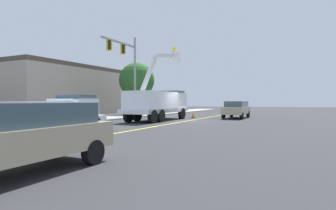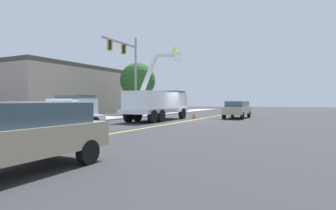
{
  "view_description": "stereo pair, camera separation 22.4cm",
  "coord_description": "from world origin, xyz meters",
  "px_view_note": "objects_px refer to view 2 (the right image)",
  "views": [
    {
      "loc": [
        -23.03,
        -6.13,
        1.74
      ],
      "look_at": [
        -2.21,
        0.99,
        1.4
      ],
      "focal_mm": 29.59,
      "sensor_mm": 36.0,
      "label": 1
    },
    {
      "loc": [
        -22.95,
        -6.34,
        1.74
      ],
      "look_at": [
        -2.21,
        0.99,
        1.4
      ],
      "focal_mm": 29.59,
      "sensor_mm": 36.0,
      "label": 2
    }
  ],
  "objects_px": {
    "trailing_sedan": "(13,133)",
    "utility_bucket_truck": "(159,102)",
    "traffic_cone_leading": "(19,137)",
    "traffic_signal_mast": "(128,63)",
    "service_pickup_truck": "(54,113)",
    "traffic_cone_mid_front": "(194,114)",
    "passing_minivan": "(237,108)"
  },
  "relations": [
    {
      "from": "trailing_sedan",
      "to": "utility_bucket_truck",
      "type": "bearing_deg",
      "value": 10.46
    },
    {
      "from": "traffic_cone_leading",
      "to": "trailing_sedan",
      "type": "bearing_deg",
      "value": -133.78
    },
    {
      "from": "traffic_cone_leading",
      "to": "traffic_signal_mast",
      "type": "distance_m",
      "value": 18.58
    },
    {
      "from": "utility_bucket_truck",
      "to": "traffic_signal_mast",
      "type": "height_order",
      "value": "traffic_signal_mast"
    },
    {
      "from": "traffic_cone_leading",
      "to": "service_pickup_truck",
      "type": "bearing_deg",
      "value": 24.43
    },
    {
      "from": "utility_bucket_truck",
      "to": "traffic_cone_leading",
      "type": "bearing_deg",
      "value": -179.02
    },
    {
      "from": "trailing_sedan",
      "to": "traffic_cone_mid_front",
      "type": "height_order",
      "value": "trailing_sedan"
    },
    {
      "from": "utility_bucket_truck",
      "to": "traffic_cone_leading",
      "type": "height_order",
      "value": "utility_bucket_truck"
    },
    {
      "from": "traffic_cone_leading",
      "to": "traffic_signal_mast",
      "type": "bearing_deg",
      "value": 14.71
    },
    {
      "from": "utility_bucket_truck",
      "to": "service_pickup_truck",
      "type": "distance_m",
      "value": 11.3
    },
    {
      "from": "service_pickup_truck",
      "to": "passing_minivan",
      "type": "relative_size",
      "value": 1.16
    },
    {
      "from": "traffic_cone_leading",
      "to": "traffic_cone_mid_front",
      "type": "height_order",
      "value": "traffic_cone_leading"
    },
    {
      "from": "service_pickup_truck",
      "to": "utility_bucket_truck",
      "type": "bearing_deg",
      "value": -7.34
    },
    {
      "from": "utility_bucket_truck",
      "to": "traffic_cone_mid_front",
      "type": "distance_m",
      "value": 4.81
    },
    {
      "from": "service_pickup_truck",
      "to": "trailing_sedan",
      "type": "distance_m",
      "value": 8.17
    },
    {
      "from": "service_pickup_truck",
      "to": "trailing_sedan",
      "type": "relative_size",
      "value": 1.16
    },
    {
      "from": "service_pickup_truck",
      "to": "traffic_signal_mast",
      "type": "distance_m",
      "value": 14.51
    },
    {
      "from": "traffic_cone_leading",
      "to": "traffic_signal_mast",
      "type": "height_order",
      "value": "traffic_signal_mast"
    },
    {
      "from": "service_pickup_truck",
      "to": "traffic_cone_mid_front",
      "type": "bearing_deg",
      "value": -13.3
    },
    {
      "from": "passing_minivan",
      "to": "utility_bucket_truck",
      "type": "bearing_deg",
      "value": 130.5
    },
    {
      "from": "traffic_signal_mast",
      "to": "traffic_cone_mid_front",
      "type": "bearing_deg",
      "value": -74.53
    },
    {
      "from": "utility_bucket_truck",
      "to": "traffic_signal_mast",
      "type": "xyz_separation_m",
      "value": [
        2.32,
        4.27,
        3.97
      ]
    },
    {
      "from": "traffic_cone_leading",
      "to": "traffic_signal_mast",
      "type": "xyz_separation_m",
      "value": [
        17.25,
        4.53,
        5.19
      ]
    },
    {
      "from": "traffic_cone_mid_front",
      "to": "utility_bucket_truck",
      "type": "bearing_deg",
      "value": 152.1
    },
    {
      "from": "traffic_cone_leading",
      "to": "traffic_signal_mast",
      "type": "relative_size",
      "value": 0.09
    },
    {
      "from": "traffic_signal_mast",
      "to": "trailing_sedan",
      "type": "bearing_deg",
      "value": -159.43
    },
    {
      "from": "service_pickup_truck",
      "to": "traffic_cone_leading",
      "type": "bearing_deg",
      "value": -155.57
    },
    {
      "from": "utility_bucket_truck",
      "to": "traffic_cone_mid_front",
      "type": "bearing_deg",
      "value": -27.9
    },
    {
      "from": "traffic_cone_leading",
      "to": "passing_minivan",
      "type": "bearing_deg",
      "value": -16.49
    },
    {
      "from": "traffic_signal_mast",
      "to": "passing_minivan",
      "type": "bearing_deg",
      "value": -73.96
    },
    {
      "from": "passing_minivan",
      "to": "traffic_signal_mast",
      "type": "relative_size",
      "value": 0.59
    },
    {
      "from": "service_pickup_truck",
      "to": "traffic_cone_mid_front",
      "type": "height_order",
      "value": "service_pickup_truck"
    }
  ]
}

